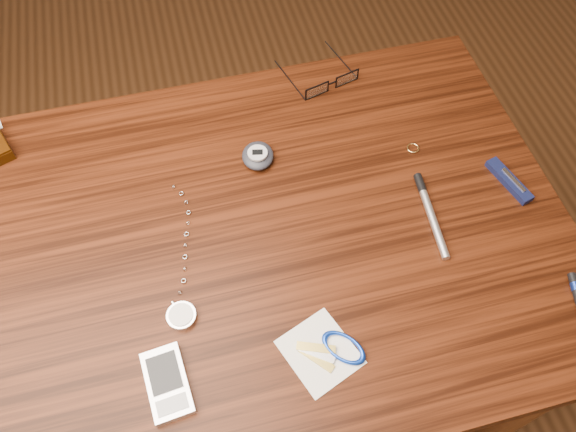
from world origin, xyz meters
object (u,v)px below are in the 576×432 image
(pda_phone, at_px, (167,383))
(pedometer, at_px, (258,156))
(pocket_knife, at_px, (509,181))
(notepad_keys, at_px, (332,350))
(silver_pen, at_px, (429,208))
(desk, at_px, (254,266))
(eyeglasses, at_px, (330,82))
(pocket_watch, at_px, (182,312))

(pda_phone, distance_m, pedometer, 0.40)
(pocket_knife, bearing_deg, pedometer, 158.94)
(pedometer, height_order, notepad_keys, pedometer)
(pda_phone, relative_size, pedometer, 1.46)
(notepad_keys, bearing_deg, pedometer, 94.16)
(pocket_knife, bearing_deg, notepad_keys, -151.12)
(pedometer, bearing_deg, silver_pen, -34.91)
(pocket_knife, bearing_deg, desk, 179.18)
(desk, height_order, pda_phone, pda_phone)
(desk, xyz_separation_m, pedometer, (0.04, 0.14, 0.11))
(pda_phone, bearing_deg, eyeglasses, 52.24)
(pocket_watch, relative_size, silver_pen, 1.60)
(pedometer, relative_size, silver_pen, 0.45)
(pedometer, height_order, pocket_knife, pedometer)
(pedometer, xyz_separation_m, notepad_keys, (0.03, -0.35, -0.01))
(pocket_watch, height_order, pda_phone, pda_phone)
(desk, bearing_deg, silver_pen, -4.89)
(pedometer, relative_size, pocket_knife, 0.73)
(pocket_watch, bearing_deg, eyeglasses, 48.55)
(silver_pen, bearing_deg, desk, 175.11)
(pocket_knife, bearing_deg, pda_phone, -162.08)
(eyeglasses, height_order, pda_phone, eyeglasses)
(eyeglasses, xyz_separation_m, pda_phone, (-0.37, -0.47, -0.00))
(desk, relative_size, pedometer, 14.16)
(pocket_watch, bearing_deg, silver_pen, 10.61)
(desk, height_order, pocket_watch, pocket_watch)
(desk, bearing_deg, pocket_watch, -140.78)
(eyeglasses, height_order, silver_pen, eyeglasses)
(pedometer, bearing_deg, pocket_watch, -124.34)
(pocket_watch, distance_m, pedometer, 0.30)
(pedometer, bearing_deg, desk, -106.88)
(desk, bearing_deg, pedometer, 73.12)
(pedometer, relative_size, notepad_keys, 0.55)
(notepad_keys, bearing_deg, desk, 108.47)
(desk, relative_size, eyeglasses, 6.99)
(pocket_watch, xyz_separation_m, pda_phone, (-0.03, -0.10, 0.00))
(eyeglasses, distance_m, pda_phone, 0.60)
(eyeglasses, relative_size, pocket_watch, 0.57)
(desk, xyz_separation_m, silver_pen, (0.28, -0.02, 0.11))
(eyeglasses, distance_m, pocket_watch, 0.50)
(pda_phone, relative_size, notepad_keys, 0.80)
(desk, distance_m, pocket_knife, 0.45)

